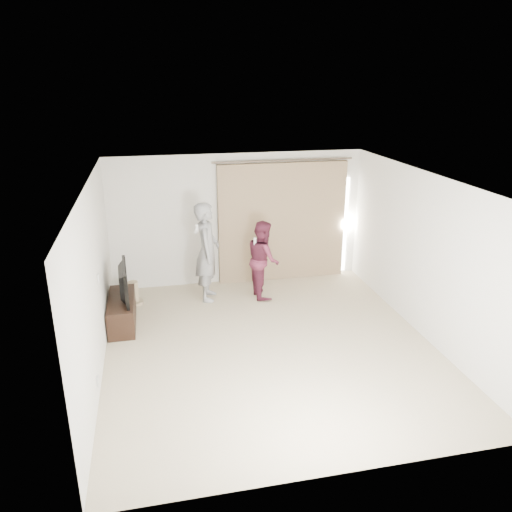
# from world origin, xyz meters

# --- Properties ---
(floor) EXTENTS (5.50, 5.50, 0.00)m
(floor) POSITION_xyz_m (0.00, 0.00, 0.00)
(floor) COLOR tan
(floor) RESTS_ON ground
(wall_back) EXTENTS (5.00, 0.04, 2.60)m
(wall_back) POSITION_xyz_m (0.00, 2.75, 1.30)
(wall_back) COLOR silver
(wall_back) RESTS_ON ground
(wall_left) EXTENTS (0.04, 5.50, 2.60)m
(wall_left) POSITION_xyz_m (-2.50, -0.00, 1.30)
(wall_left) COLOR silver
(wall_left) RESTS_ON ground
(ceiling) EXTENTS (5.00, 5.50, 0.01)m
(ceiling) POSITION_xyz_m (0.00, 0.00, 2.60)
(ceiling) COLOR white
(ceiling) RESTS_ON wall_back
(curtain) EXTENTS (2.80, 0.11, 2.46)m
(curtain) POSITION_xyz_m (0.91, 2.68, 1.20)
(curtain) COLOR #93765A
(curtain) RESTS_ON ground
(tv_console) EXTENTS (0.42, 1.23, 0.47)m
(tv_console) POSITION_xyz_m (-2.27, 1.25, 0.24)
(tv_console) COLOR black
(tv_console) RESTS_ON ground
(tv) EXTENTS (0.20, 1.03, 0.59)m
(tv) POSITION_xyz_m (-2.27, 1.25, 0.76)
(tv) COLOR black
(tv) RESTS_ON tv_console
(scratching_post) EXTENTS (0.33, 0.33, 0.43)m
(scratching_post) POSITION_xyz_m (-2.09, 2.04, 0.18)
(scratching_post) COLOR tan
(scratching_post) RESTS_ON ground
(person_man) EXTENTS (0.57, 0.75, 1.86)m
(person_man) POSITION_xyz_m (-0.71, 2.00, 0.93)
(person_man) COLOR gray
(person_man) RESTS_ON ground
(person_woman) EXTENTS (0.59, 0.74, 1.48)m
(person_woman) POSITION_xyz_m (0.33, 1.91, 0.74)
(person_woman) COLOR #5B1F33
(person_woman) RESTS_ON ground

